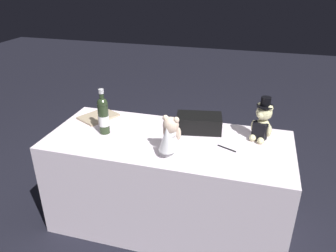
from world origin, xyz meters
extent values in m
plane|color=black|center=(0.00, 0.00, 0.00)|extent=(12.00, 12.00, 0.00)
cube|color=white|center=(0.00, 0.00, 0.36)|extent=(1.65, 0.72, 0.71)
ellipsoid|color=beige|center=(-0.60, -0.17, 0.79)|extent=(0.11, 0.10, 0.15)
cube|color=black|center=(-0.59, -0.14, 0.79)|extent=(0.10, 0.08, 0.12)
sphere|color=beige|center=(-0.60, -0.17, 0.91)|extent=(0.10, 0.10, 0.10)
sphere|color=beige|center=(-0.58, -0.13, 0.90)|extent=(0.04, 0.04, 0.04)
sphere|color=beige|center=(-0.57, -0.19, 0.95)|extent=(0.04, 0.04, 0.04)
sphere|color=beige|center=(-0.64, -0.15, 0.95)|extent=(0.04, 0.04, 0.04)
ellipsoid|color=beige|center=(-0.55, -0.18, 0.80)|extent=(0.03, 0.03, 0.08)
ellipsoid|color=beige|center=(-0.65, -0.13, 0.80)|extent=(0.03, 0.03, 0.08)
sphere|color=beige|center=(-0.55, -0.13, 0.73)|extent=(0.05, 0.05, 0.05)
sphere|color=beige|center=(-0.60, -0.10, 0.73)|extent=(0.05, 0.05, 0.05)
cylinder|color=black|center=(-0.60, -0.17, 0.96)|extent=(0.11, 0.11, 0.01)
cylinder|color=black|center=(-0.60, -0.17, 0.99)|extent=(0.06, 0.06, 0.06)
cone|color=white|center=(-0.06, 0.17, 0.79)|extent=(0.16, 0.16, 0.15)
ellipsoid|color=white|center=(-0.06, 0.17, 0.85)|extent=(0.07, 0.06, 0.07)
sphere|color=beige|center=(-0.06, 0.17, 0.91)|extent=(0.10, 0.10, 0.10)
sphere|color=beige|center=(-0.07, 0.12, 0.90)|extent=(0.04, 0.04, 0.04)
sphere|color=beige|center=(-0.10, 0.17, 0.95)|extent=(0.04, 0.04, 0.04)
sphere|color=beige|center=(-0.03, 0.16, 0.95)|extent=(0.04, 0.04, 0.04)
ellipsoid|color=beige|center=(-0.11, 0.15, 0.85)|extent=(0.03, 0.03, 0.09)
ellipsoid|color=beige|center=(-0.02, 0.14, 0.85)|extent=(0.03, 0.03, 0.09)
cone|color=white|center=(-0.06, 0.22, 0.84)|extent=(0.13, 0.15, 0.17)
cylinder|color=#28361F|center=(0.46, 0.03, 0.82)|extent=(0.07, 0.07, 0.21)
sphere|color=#28361F|center=(0.46, 0.03, 0.94)|extent=(0.07, 0.07, 0.07)
cylinder|color=#28361F|center=(0.46, 0.03, 0.99)|extent=(0.03, 0.03, 0.08)
cylinder|color=silver|center=(0.46, 0.03, 1.02)|extent=(0.04, 0.04, 0.03)
cylinder|color=white|center=(0.46, 0.03, 0.81)|extent=(0.07, 0.07, 0.07)
cylinder|color=black|center=(-0.40, 0.02, 0.72)|extent=(0.13, 0.06, 0.01)
cone|color=silver|center=(-0.46, 0.05, 0.72)|extent=(0.01, 0.01, 0.01)
cube|color=black|center=(-0.17, -0.19, 0.77)|extent=(0.34, 0.24, 0.12)
cube|color=#B7B7BF|center=(-0.19, -0.28, 0.77)|extent=(0.04, 0.01, 0.03)
cube|color=tan|center=(0.62, -0.20, 0.72)|extent=(0.30, 0.33, 0.02)
camera|label=1|loc=(-0.53, 1.87, 1.76)|focal=34.74mm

